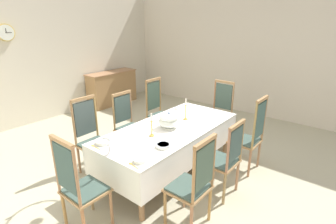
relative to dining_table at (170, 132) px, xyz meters
name	(u,v)px	position (x,y,z in m)	size (l,w,h in m)	color
ground	(164,168)	(0.00, 0.13, -0.68)	(6.71, 7.11, 0.04)	#ADA98C
back_wall	(39,50)	(0.00, 3.73, 0.95)	(6.71, 0.08, 3.22)	beige
right_wall	(255,48)	(3.40, 0.13, 0.95)	(0.08, 7.11, 3.22)	beige
dining_table	(170,132)	(0.00, 0.00, 0.00)	(2.30, 1.03, 0.73)	#936A46
tablecloth	(170,135)	(0.00, 0.00, -0.04)	(2.32, 1.05, 0.44)	white
chair_south_a	(194,183)	(-0.74, -0.92, -0.09)	(0.44, 0.42, 1.12)	#9D7543
chair_north_a	(91,136)	(-0.74, 0.92, -0.07)	(0.44, 0.42, 1.18)	#A1794A
chair_south_b	(225,158)	(0.00, -0.92, -0.11)	(0.44, 0.42, 1.06)	olive
chair_north_b	(128,123)	(0.00, 0.92, -0.10)	(0.44, 0.42, 1.10)	#9B734D
chair_south_c	(250,135)	(0.80, -0.92, -0.06)	(0.44, 0.42, 1.20)	#9C774B
chair_north_c	(158,110)	(0.80, 0.92, -0.07)	(0.44, 0.42, 1.19)	#A57649
chair_head_west	(79,185)	(-1.56, 0.00, -0.08)	(0.42, 0.44, 1.16)	#947851
chair_head_east	(220,110)	(1.56, 0.00, -0.08)	(0.42, 0.44, 1.14)	#9B734B
soup_tureen	(169,120)	(-0.02, 0.00, 0.19)	(0.31, 0.31, 0.24)	white
candlestick_west	(152,127)	(-0.40, 0.00, 0.21)	(0.07, 0.07, 0.33)	gold
candlestick_east	(186,111)	(0.40, 0.00, 0.22)	(0.07, 0.07, 0.35)	gold
bowl_near_left	(103,142)	(-0.97, 0.33, 0.10)	(0.19, 0.19, 0.05)	white
bowl_near_right	(140,160)	(-0.99, -0.36, 0.10)	(0.16, 0.16, 0.04)	white
bowl_far_left	(178,108)	(0.75, 0.41, 0.09)	(0.14, 0.14, 0.03)	white
bowl_far_right	(163,145)	(-0.56, -0.34, 0.10)	(0.18, 0.18, 0.05)	white
spoon_primary	(94,146)	(-1.09, 0.36, 0.08)	(0.03, 0.18, 0.01)	gold
spoon_secondary	(132,164)	(-1.09, -0.33, 0.08)	(0.04, 0.18, 0.01)	gold
sideboard	(112,88)	(1.70, 3.41, -0.21)	(1.44, 0.48, 0.90)	#9B7347
mounted_clock	(6,33)	(-0.64, 3.65, 1.34)	(0.34, 0.06, 0.34)	#D1B251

